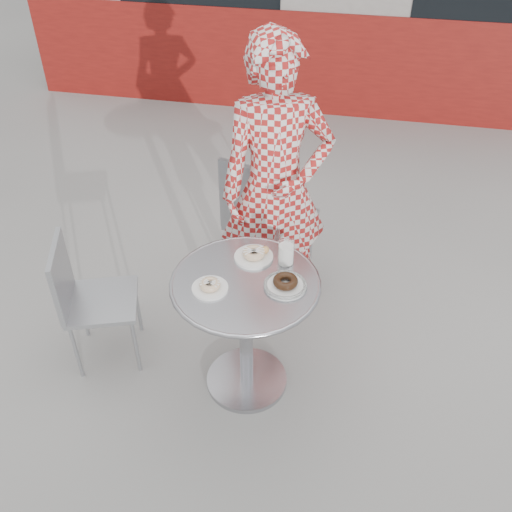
% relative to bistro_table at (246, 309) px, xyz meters
% --- Properties ---
extents(ground, '(60.00, 60.00, 0.00)m').
position_rel_bistro_table_xyz_m(ground, '(-0.04, -0.01, -0.56)').
color(ground, '#A19E99').
rests_on(ground, ground).
extents(bistro_table, '(0.73, 0.73, 0.74)m').
position_rel_bistro_table_xyz_m(bistro_table, '(0.00, 0.00, 0.00)').
color(bistro_table, '#B2B1B6').
rests_on(bistro_table, ground).
extents(chair_far, '(0.57, 0.58, 0.96)m').
position_rel_bistro_table_xyz_m(chair_far, '(-0.03, 0.87, -0.26)').
color(chair_far, '#9C9FA4').
rests_on(chair_far, ground).
extents(chair_left, '(0.48, 0.48, 0.79)m').
position_rel_bistro_table_xyz_m(chair_left, '(-0.83, 0.05, -0.32)').
color(chair_left, '#9C9FA4').
rests_on(chair_left, ground).
extents(seated_person, '(0.73, 0.59, 1.72)m').
position_rel_bistro_table_xyz_m(seated_person, '(0.03, 0.66, 0.30)').
color(seated_person, '#A31A19').
rests_on(seated_person, ground).
extents(plate_far, '(0.20, 0.20, 0.05)m').
position_rel_bistro_table_xyz_m(plate_far, '(0.01, 0.19, 0.20)').
color(plate_far, white).
rests_on(plate_far, bistro_table).
extents(plate_near, '(0.17, 0.17, 0.04)m').
position_rel_bistro_table_xyz_m(plate_near, '(-0.15, -0.09, 0.20)').
color(plate_near, white).
rests_on(plate_near, bistro_table).
extents(plate_checker, '(0.21, 0.21, 0.05)m').
position_rel_bistro_table_xyz_m(plate_checker, '(0.19, 0.00, 0.20)').
color(plate_checker, white).
rests_on(plate_checker, bistro_table).
extents(milk_cup, '(0.08, 0.08, 0.13)m').
position_rel_bistro_table_xyz_m(milk_cup, '(0.17, 0.18, 0.24)').
color(milk_cup, white).
rests_on(milk_cup, bistro_table).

